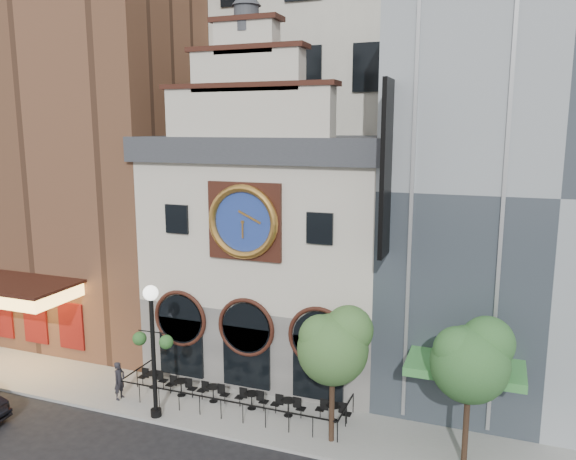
{
  "coord_description": "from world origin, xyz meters",
  "views": [
    {
      "loc": [
        10.81,
        -19.08,
        12.78
      ],
      "look_at": [
        1.34,
        6.0,
        7.88
      ],
      "focal_mm": 35.0,
      "sensor_mm": 36.0,
      "label": 1
    }
  ],
  "objects_px": {
    "tree_right": "(472,358)",
    "pedestrian": "(119,380)",
    "bistro_3": "(252,399)",
    "bistro_2": "(213,392)",
    "tree_left": "(334,344)",
    "bistro_5": "(333,411)",
    "bistro_4": "(288,406)",
    "lamppost": "(153,337)",
    "bistro_1": "(181,386)",
    "bistro_0": "(153,378)"
  },
  "relations": [
    {
      "from": "bistro_0",
      "to": "bistro_5",
      "type": "relative_size",
      "value": 1.0
    },
    {
      "from": "lamppost",
      "to": "tree_left",
      "type": "relative_size",
      "value": 1.05
    },
    {
      "from": "bistro_0",
      "to": "pedestrian",
      "type": "distance_m",
      "value": 1.78
    },
    {
      "from": "tree_right",
      "to": "bistro_1",
      "type": "bearing_deg",
      "value": 176.03
    },
    {
      "from": "bistro_1",
      "to": "bistro_3",
      "type": "bearing_deg",
      "value": 0.37
    },
    {
      "from": "tree_right",
      "to": "pedestrian",
      "type": "bearing_deg",
      "value": -178.61
    },
    {
      "from": "bistro_1",
      "to": "pedestrian",
      "type": "bearing_deg",
      "value": -153.27
    },
    {
      "from": "bistro_4",
      "to": "lamppost",
      "type": "relative_size",
      "value": 0.26
    },
    {
      "from": "bistro_3",
      "to": "tree_left",
      "type": "relative_size",
      "value": 0.28
    },
    {
      "from": "bistro_0",
      "to": "lamppost",
      "type": "relative_size",
      "value": 0.26
    },
    {
      "from": "bistro_2",
      "to": "tree_left",
      "type": "relative_size",
      "value": 0.28
    },
    {
      "from": "bistro_4",
      "to": "bistro_5",
      "type": "relative_size",
      "value": 1.0
    },
    {
      "from": "bistro_0",
      "to": "bistro_2",
      "type": "relative_size",
      "value": 1.0
    },
    {
      "from": "bistro_0",
      "to": "bistro_3",
      "type": "relative_size",
      "value": 1.0
    },
    {
      "from": "bistro_1",
      "to": "tree_right",
      "type": "relative_size",
      "value": 0.27
    },
    {
      "from": "bistro_4",
      "to": "tree_left",
      "type": "relative_size",
      "value": 0.28
    },
    {
      "from": "tree_left",
      "to": "tree_right",
      "type": "height_order",
      "value": "tree_right"
    },
    {
      "from": "bistro_1",
      "to": "lamppost",
      "type": "distance_m",
      "value": 3.87
    },
    {
      "from": "bistro_3",
      "to": "tree_right",
      "type": "relative_size",
      "value": 0.27
    },
    {
      "from": "bistro_1",
      "to": "pedestrian",
      "type": "xyz_separation_m",
      "value": [
        -2.55,
        -1.28,
        0.44
      ]
    },
    {
      "from": "bistro_2",
      "to": "tree_left",
      "type": "xyz_separation_m",
      "value": [
        6.15,
        -1.2,
        3.72
      ]
    },
    {
      "from": "bistro_1",
      "to": "lamppost",
      "type": "height_order",
      "value": "lamppost"
    },
    {
      "from": "bistro_2",
      "to": "pedestrian",
      "type": "distance_m",
      "value": 4.48
    },
    {
      "from": "bistro_4",
      "to": "tree_right",
      "type": "height_order",
      "value": "tree_right"
    },
    {
      "from": "bistro_1",
      "to": "tree_left",
      "type": "xyz_separation_m",
      "value": [
        7.87,
        -1.19,
        3.72
      ]
    },
    {
      "from": "bistro_3",
      "to": "bistro_4",
      "type": "height_order",
      "value": "same"
    },
    {
      "from": "bistro_3",
      "to": "lamppost",
      "type": "bearing_deg",
      "value": -150.35
    },
    {
      "from": "lamppost",
      "to": "tree_right",
      "type": "distance_m",
      "value": 13.15
    },
    {
      "from": "bistro_5",
      "to": "lamppost",
      "type": "xyz_separation_m",
      "value": [
        -7.49,
        -2.36,
        3.26
      ]
    },
    {
      "from": "bistro_4",
      "to": "lamppost",
      "type": "height_order",
      "value": "lamppost"
    },
    {
      "from": "bistro_0",
      "to": "lamppost",
      "type": "xyz_separation_m",
      "value": [
        1.73,
        -2.34,
        3.26
      ]
    },
    {
      "from": "tree_left",
      "to": "bistro_5",
      "type": "bearing_deg",
      "value": 105.43
    },
    {
      "from": "bistro_1",
      "to": "bistro_0",
      "type": "bearing_deg",
      "value": 171.88
    },
    {
      "from": "tree_left",
      "to": "bistro_3",
      "type": "bearing_deg",
      "value": 163.8
    },
    {
      "from": "pedestrian",
      "to": "tree_left",
      "type": "xyz_separation_m",
      "value": [
        10.42,
        0.09,
        3.28
      ]
    },
    {
      "from": "bistro_1",
      "to": "lamppost",
      "type": "xyz_separation_m",
      "value": [
        -0.02,
        -2.09,
        3.26
      ]
    },
    {
      "from": "lamppost",
      "to": "tree_right",
      "type": "height_order",
      "value": "lamppost"
    },
    {
      "from": "bistro_5",
      "to": "pedestrian",
      "type": "distance_m",
      "value": 10.15
    },
    {
      "from": "bistro_5",
      "to": "tree_right",
      "type": "height_order",
      "value": "tree_right"
    },
    {
      "from": "bistro_2",
      "to": "tree_left",
      "type": "bearing_deg",
      "value": -11.03
    },
    {
      "from": "bistro_0",
      "to": "tree_right",
      "type": "relative_size",
      "value": 0.27
    },
    {
      "from": "bistro_2",
      "to": "tree_right",
      "type": "relative_size",
      "value": 0.27
    },
    {
      "from": "bistro_1",
      "to": "bistro_2",
      "type": "bearing_deg",
      "value": 0.17
    },
    {
      "from": "bistro_3",
      "to": "bistro_4",
      "type": "xyz_separation_m",
      "value": [
        1.78,
        -0.01,
        0.0
      ]
    },
    {
      "from": "bistro_5",
      "to": "pedestrian",
      "type": "xyz_separation_m",
      "value": [
        -10.02,
        -1.56,
        0.44
      ]
    },
    {
      "from": "pedestrian",
      "to": "lamppost",
      "type": "height_order",
      "value": "lamppost"
    },
    {
      "from": "bistro_4",
      "to": "tree_left",
      "type": "bearing_deg",
      "value": -26.54
    },
    {
      "from": "bistro_0",
      "to": "bistro_2",
      "type": "height_order",
      "value": "same"
    },
    {
      "from": "bistro_2",
      "to": "bistro_3",
      "type": "xyz_separation_m",
      "value": [
        1.96,
        0.02,
        0.0
      ]
    },
    {
      "from": "bistro_1",
      "to": "bistro_2",
      "type": "distance_m",
      "value": 1.72
    }
  ]
}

